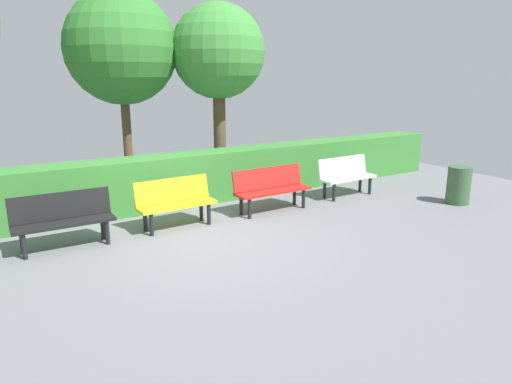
{
  "coord_description": "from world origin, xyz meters",
  "views": [
    {
      "loc": [
        3.08,
        6.48,
        2.63
      ],
      "look_at": [
        -1.23,
        -0.4,
        0.55
      ],
      "focal_mm": 32.11,
      "sensor_mm": 36.0,
      "label": 1
    }
  ],
  "objects_px": {
    "bench_black": "(63,218)",
    "tree_near": "(218,53)",
    "bench_red": "(271,187)",
    "trash_bin": "(459,185)",
    "bench_white": "(346,175)",
    "bench_yellow": "(175,201)",
    "tree_mid": "(121,49)"
  },
  "relations": [
    {
      "from": "bench_yellow",
      "to": "tree_mid",
      "type": "bearing_deg",
      "value": -95.6
    },
    {
      "from": "bench_yellow",
      "to": "tree_mid",
      "type": "distance_m",
      "value": 4.41
    },
    {
      "from": "bench_yellow",
      "to": "trash_bin",
      "type": "bearing_deg",
      "value": 161.35
    },
    {
      "from": "bench_red",
      "to": "trash_bin",
      "type": "height_order",
      "value": "bench_red"
    },
    {
      "from": "bench_yellow",
      "to": "bench_black",
      "type": "xyz_separation_m",
      "value": [
        1.86,
        0.01,
        0.0
      ]
    },
    {
      "from": "bench_black",
      "to": "tree_mid",
      "type": "relative_size",
      "value": 0.33
    },
    {
      "from": "bench_black",
      "to": "tree_near",
      "type": "bearing_deg",
      "value": -146.98
    },
    {
      "from": "bench_white",
      "to": "bench_black",
      "type": "xyz_separation_m",
      "value": [
        5.93,
        0.04,
        0.0
      ]
    },
    {
      "from": "bench_yellow",
      "to": "bench_red",
      "type": "bearing_deg",
      "value": 176.52
    },
    {
      "from": "bench_red",
      "to": "tree_near",
      "type": "distance_m",
      "value": 3.75
    },
    {
      "from": "tree_near",
      "to": "bench_red",
      "type": "bearing_deg",
      "value": 84.4
    },
    {
      "from": "bench_black",
      "to": "trash_bin",
      "type": "distance_m",
      "value": 7.67
    },
    {
      "from": "bench_red",
      "to": "bench_black",
      "type": "bearing_deg",
      "value": -1.87
    },
    {
      "from": "tree_near",
      "to": "bench_white",
      "type": "bearing_deg",
      "value": 125.2
    },
    {
      "from": "bench_yellow",
      "to": "trash_bin",
      "type": "xyz_separation_m",
      "value": [
        -5.62,
        1.72,
        -0.09
      ]
    },
    {
      "from": "trash_bin",
      "to": "bench_red",
      "type": "bearing_deg",
      "value": -24.54
    },
    {
      "from": "tree_near",
      "to": "trash_bin",
      "type": "relative_size",
      "value": 5.43
    },
    {
      "from": "bench_white",
      "to": "bench_red",
      "type": "xyz_separation_m",
      "value": [
        2.07,
        0.09,
        0.0
      ]
    },
    {
      "from": "bench_white",
      "to": "bench_red",
      "type": "distance_m",
      "value": 2.07
    },
    {
      "from": "bench_red",
      "to": "tree_near",
      "type": "bearing_deg",
      "value": -96.75
    },
    {
      "from": "bench_red",
      "to": "trash_bin",
      "type": "xyz_separation_m",
      "value": [
        -3.62,
        1.65,
        -0.09
      ]
    },
    {
      "from": "bench_yellow",
      "to": "tree_near",
      "type": "bearing_deg",
      "value": -132.76
    },
    {
      "from": "bench_white",
      "to": "bench_yellow",
      "type": "height_order",
      "value": "same"
    },
    {
      "from": "bench_white",
      "to": "tree_mid",
      "type": "distance_m",
      "value": 5.82
    },
    {
      "from": "bench_white",
      "to": "bench_red",
      "type": "bearing_deg",
      "value": 1.2
    },
    {
      "from": "bench_red",
      "to": "tree_mid",
      "type": "height_order",
      "value": "tree_mid"
    },
    {
      "from": "bench_red",
      "to": "bench_yellow",
      "type": "relative_size",
      "value": 1.15
    },
    {
      "from": "tree_mid",
      "to": "trash_bin",
      "type": "height_order",
      "value": "tree_mid"
    },
    {
      "from": "bench_red",
      "to": "bench_black",
      "type": "xyz_separation_m",
      "value": [
        3.86,
        -0.05,
        -0.0
      ]
    },
    {
      "from": "tree_mid",
      "to": "bench_red",
      "type": "bearing_deg",
      "value": 116.53
    },
    {
      "from": "bench_white",
      "to": "tree_mid",
      "type": "bearing_deg",
      "value": -43.19
    },
    {
      "from": "bench_black",
      "to": "bench_red",
      "type": "bearing_deg",
      "value": -179.96
    }
  ]
}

